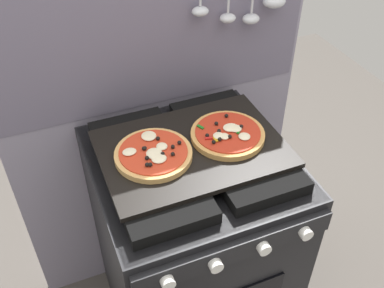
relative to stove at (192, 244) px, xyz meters
name	(u,v)px	position (x,y,z in m)	size (l,w,h in m)	color
kitchen_backsplash	(158,118)	(0.00, 0.34, 0.34)	(1.10, 0.09, 1.55)	gray
stove	(192,244)	(0.00, 0.00, 0.00)	(0.60, 0.64, 0.90)	black
baking_tray	(192,149)	(0.00, 0.00, 0.46)	(0.54, 0.38, 0.02)	black
pizza_left	(154,154)	(-0.12, 0.00, 0.48)	(0.22, 0.22, 0.03)	tan
pizza_right	(227,134)	(0.12, 0.00, 0.48)	(0.22, 0.22, 0.03)	tan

